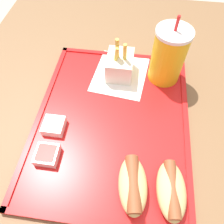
{
  "coord_description": "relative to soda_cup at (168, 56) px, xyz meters",
  "views": [
    {
      "loc": [
        0.32,
        0.06,
        1.15
      ],
      "look_at": [
        0.05,
        0.03,
        0.74
      ],
      "focal_mm": 35.0,
      "sensor_mm": 36.0,
      "label": 1
    }
  ],
  "objects": [
    {
      "name": "ground_plane",
      "position": [
        0.11,
        -0.14,
        -0.78
      ],
      "size": [
        8.0,
        8.0,
        0.0
      ],
      "primitive_type": "plane",
      "color": "#ADA393"
    },
    {
      "name": "dining_table",
      "position": [
        0.11,
        -0.14,
        -0.43
      ],
      "size": [
        1.06,
        0.81,
        0.7
      ],
      "color": "brown",
      "rests_on": "ground_plane"
    },
    {
      "name": "food_tray",
      "position": [
        0.16,
        -0.12,
        -0.08
      ],
      "size": [
        0.46,
        0.36,
        0.01
      ],
      "color": "red",
      "rests_on": "dining_table"
    },
    {
      "name": "paper_napkin",
      "position": [
        0.01,
        -0.12,
        -0.07
      ],
      "size": [
        0.18,
        0.15,
        0.0
      ],
      "color": "white",
      "rests_on": "food_tray"
    },
    {
      "name": "soda_cup",
      "position": [
        0.0,
        0.0,
        0.0
      ],
      "size": [
        0.09,
        0.09,
        0.18
      ],
      "color": "gold",
      "rests_on": "food_tray"
    },
    {
      "name": "hot_dog_far",
      "position": [
        0.31,
        0.01,
        -0.05
      ],
      "size": [
        0.12,
        0.06,
        0.04
      ],
      "color": "#DBB270",
      "rests_on": "food_tray"
    },
    {
      "name": "hot_dog_near",
      "position": [
        0.31,
        -0.06,
        -0.05
      ],
      "size": [
        0.12,
        0.07,
        0.04
      ],
      "color": "#DBB270",
      "rests_on": "food_tray"
    },
    {
      "name": "fries_carton",
      "position": [
        0.01,
        -0.12,
        -0.04
      ],
      "size": [
        0.08,
        0.07,
        0.11
      ],
      "color": "silver",
      "rests_on": "food_tray"
    },
    {
      "name": "sauce_cup_mayo",
      "position": [
        0.2,
        -0.25,
        -0.06
      ],
      "size": [
        0.05,
        0.05,
        0.02
      ],
      "color": "silver",
      "rests_on": "food_tray"
    },
    {
      "name": "sauce_cup_ketchup",
      "position": [
        0.27,
        -0.24,
        -0.06
      ],
      "size": [
        0.05,
        0.05,
        0.02
      ],
      "color": "silver",
      "rests_on": "food_tray"
    }
  ]
}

